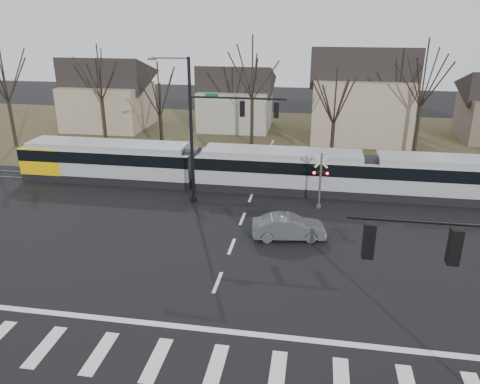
# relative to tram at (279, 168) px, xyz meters

# --- Properties ---
(ground) EXTENTS (140.00, 140.00, 0.00)m
(ground) POSITION_rel_tram_xyz_m (-1.89, -16.00, -1.72)
(ground) COLOR black
(grass_verge) EXTENTS (140.00, 28.00, 0.01)m
(grass_verge) POSITION_rel_tram_xyz_m (-1.89, 16.00, -1.71)
(grass_verge) COLOR #38331E
(grass_verge) RESTS_ON ground
(crosswalk) EXTENTS (27.00, 2.60, 0.01)m
(crosswalk) POSITION_rel_tram_xyz_m (-1.89, -20.00, -1.71)
(crosswalk) COLOR silver
(crosswalk) RESTS_ON ground
(stop_line) EXTENTS (28.00, 0.35, 0.01)m
(stop_line) POSITION_rel_tram_xyz_m (-1.89, -17.80, -1.71)
(stop_line) COLOR silver
(stop_line) RESTS_ON ground
(lane_dashes) EXTENTS (0.18, 30.00, 0.01)m
(lane_dashes) POSITION_rel_tram_xyz_m (-1.89, -0.00, -1.71)
(lane_dashes) COLOR silver
(lane_dashes) RESTS_ON ground
(rail_pair) EXTENTS (90.00, 1.52, 0.06)m
(rail_pair) POSITION_rel_tram_xyz_m (-1.89, -0.20, -1.69)
(rail_pair) COLOR #59595E
(rail_pair) RESTS_ON ground
(tram) EXTENTS (41.62, 3.09, 3.15)m
(tram) POSITION_rel_tram_xyz_m (0.00, 0.00, 0.00)
(tram) COLOR gray
(tram) RESTS_ON ground
(sedan) EXTENTS (2.96, 4.93, 1.46)m
(sedan) POSITION_rel_tram_xyz_m (1.33, -8.35, -0.99)
(sedan) COLOR #494A4F
(sedan) RESTS_ON ground
(signal_pole_far) EXTENTS (9.28, 0.44, 10.20)m
(signal_pole_far) POSITION_rel_tram_xyz_m (-4.29, -3.50, 3.98)
(signal_pole_far) COLOR black
(signal_pole_far) RESTS_ON ground
(rail_crossing_signal) EXTENTS (1.08, 0.36, 4.00)m
(rail_crossing_signal) POSITION_rel_tram_xyz_m (3.11, -3.21, 0.17)
(rail_crossing_signal) COLOR #59595B
(rail_crossing_signal) RESTS_ON ground
(tree_row) EXTENTS (59.20, 7.20, 10.00)m
(tree_row) POSITION_rel_tram_xyz_m (0.11, 10.00, 3.28)
(tree_row) COLOR black
(tree_row) RESTS_ON ground
(house_a) EXTENTS (9.72, 8.64, 8.60)m
(house_a) POSITION_rel_tram_xyz_m (-21.89, 18.00, 2.74)
(house_a) COLOR gray
(house_a) RESTS_ON ground
(house_b) EXTENTS (8.64, 7.56, 7.65)m
(house_b) POSITION_rel_tram_xyz_m (-6.89, 20.00, 2.25)
(house_b) COLOR gray
(house_b) RESTS_ON ground
(house_c) EXTENTS (10.80, 8.64, 10.10)m
(house_c) POSITION_rel_tram_xyz_m (7.11, 17.00, 3.51)
(house_c) COLOR gray
(house_c) RESTS_ON ground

